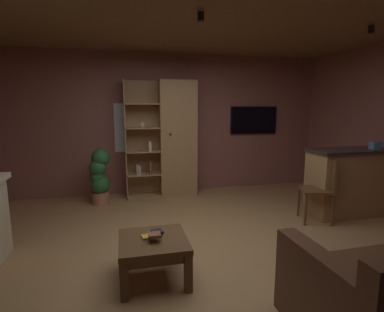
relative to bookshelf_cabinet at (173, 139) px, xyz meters
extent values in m
cube|color=#A37A4C|center=(-0.10, -2.36, -1.05)|extent=(6.19, 5.21, 0.02)
cube|color=#8E544C|center=(-0.10, 0.27, 0.27)|extent=(6.31, 0.06, 2.62)
cube|color=brown|center=(-0.10, -2.36, 1.59)|extent=(6.19, 5.21, 0.02)
cube|color=white|center=(-0.72, 0.24, 0.21)|extent=(0.66, 0.01, 0.89)
cube|color=#A87F51|center=(0.08, -0.01, 0.01)|extent=(0.67, 0.38, 2.11)
cube|color=#A87F51|center=(-0.56, 0.17, 0.01)|extent=(0.62, 0.02, 2.11)
cube|color=#A87F51|center=(-0.86, -0.01, 0.01)|extent=(0.02, 0.38, 2.11)
sphere|color=black|center=(-0.08, -0.21, 0.12)|extent=(0.04, 0.04, 0.04)
cube|color=#A87F51|center=(-0.56, -0.01, -1.03)|extent=(0.62, 0.38, 0.02)
cube|color=#A87F51|center=(-0.56, -0.01, -0.62)|extent=(0.62, 0.38, 0.02)
cube|color=#A87F51|center=(-0.56, -0.01, -0.20)|extent=(0.62, 0.38, 0.02)
cube|color=#A87F51|center=(-0.56, -0.01, 0.22)|extent=(0.62, 0.38, 0.02)
cube|color=#A87F51|center=(-0.56, -0.01, 0.64)|extent=(0.62, 0.38, 0.02)
cube|color=beige|center=(-0.67, -0.06, -0.53)|extent=(0.03, 0.23, 0.16)
cube|color=beige|center=(-0.64, -0.06, -0.53)|extent=(0.05, 0.23, 0.16)
cube|color=brown|center=(-0.44, -0.06, -0.50)|extent=(0.03, 0.23, 0.22)
cube|color=beige|center=(-0.44, -0.06, -0.10)|extent=(0.05, 0.23, 0.17)
sphere|color=beige|center=(-0.56, -0.01, 0.27)|extent=(0.10, 0.10, 0.10)
cube|color=#A87F51|center=(2.55, -1.66, -0.56)|extent=(1.43, 0.51, 0.97)
cube|color=#2D2826|center=(2.55, -1.66, -0.05)|extent=(1.49, 0.57, 0.04)
cube|color=#598CBF|center=(2.75, -1.76, 0.03)|extent=(0.13, 0.13, 0.11)
cube|color=#4C2D1E|center=(0.35, -3.86, -0.71)|extent=(0.17, 0.95, 0.67)
cube|color=brown|center=(-0.66, -2.77, -0.66)|extent=(0.64, 0.62, 0.05)
cube|color=brown|center=(-0.66, -2.77, -0.73)|extent=(0.57, 0.56, 0.08)
cube|color=brown|center=(-0.94, -3.04, -0.86)|extent=(0.07, 0.07, 0.36)
cube|color=brown|center=(-0.38, -3.04, -0.86)|extent=(0.07, 0.07, 0.36)
cube|color=brown|center=(-0.94, -2.50, -0.86)|extent=(0.07, 0.07, 0.36)
cube|color=brown|center=(-0.38, -2.50, -0.86)|extent=(0.07, 0.07, 0.36)
cube|color=gold|center=(-0.71, -2.73, -0.63)|extent=(0.12, 0.12, 0.02)
cube|color=black|center=(-0.62, -2.70, -0.60)|extent=(0.12, 0.12, 0.03)
cube|color=brown|center=(-0.65, -2.82, -0.58)|extent=(0.12, 0.11, 0.03)
cube|color=brown|center=(1.76, -1.81, -0.58)|extent=(0.53, 0.53, 0.04)
cube|color=brown|center=(1.94, -1.87, -0.34)|extent=(0.16, 0.39, 0.44)
cylinder|color=brown|center=(1.64, -1.59, -0.81)|extent=(0.04, 0.04, 0.46)
cylinder|color=brown|center=(1.53, -1.93, -0.81)|extent=(0.04, 0.04, 0.46)
cylinder|color=brown|center=(1.99, -1.70, -0.81)|extent=(0.04, 0.04, 0.46)
cylinder|color=brown|center=(1.88, -2.04, -0.81)|extent=(0.04, 0.04, 0.46)
cylinder|color=#B77051|center=(-1.32, -0.28, -0.94)|extent=(0.29, 0.29, 0.21)
sphere|color=#235B2D|center=(-1.31, -0.30, -0.71)|extent=(0.32, 0.32, 0.32)
sphere|color=#235B2D|center=(-1.35, -0.30, -0.56)|extent=(0.25, 0.25, 0.25)
sphere|color=#235B2D|center=(-1.34, -0.31, -0.41)|extent=(0.29, 0.29, 0.29)
sphere|color=#235B2D|center=(-1.28, -0.28, -0.25)|extent=(0.31, 0.31, 0.31)
cube|color=black|center=(1.70, 0.21, 0.33)|extent=(0.98, 0.05, 0.55)
cube|color=black|center=(1.70, 0.19, 0.33)|extent=(0.94, 0.01, 0.51)
cylinder|color=black|center=(-0.08, -2.28, 1.51)|extent=(0.07, 0.07, 0.09)
cylinder|color=black|center=(2.03, -2.26, 1.51)|extent=(0.07, 0.07, 0.09)
camera|label=1|loc=(-0.90, -5.42, 0.59)|focal=27.87mm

